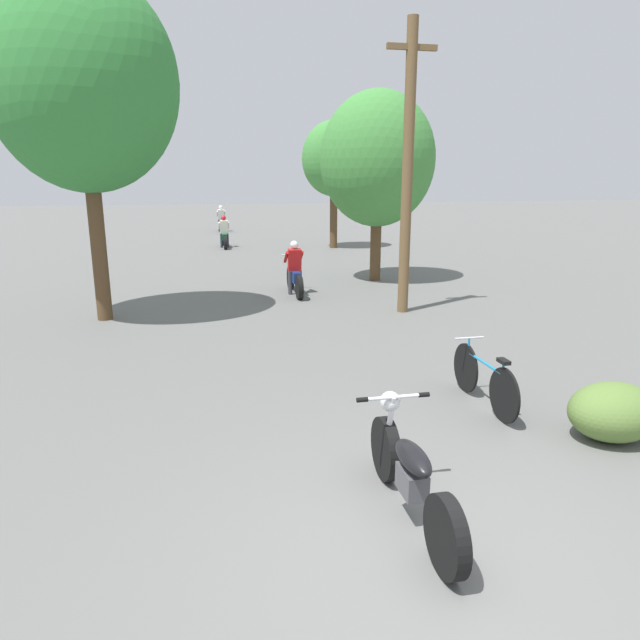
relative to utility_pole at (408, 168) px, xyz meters
name	(u,v)px	position (x,y,z in m)	size (l,w,h in m)	color
ground_plane	(432,558)	(-2.78, -8.40, -3.22)	(120.00, 120.00, 0.00)	#60605E
utility_pole	(408,168)	(0.00, 0.00, 0.00)	(1.10, 0.24, 6.27)	brown
roadside_tree_right_near	(378,160)	(0.59, 4.04, 0.28)	(3.33, 3.00, 5.43)	#513A23
roadside_tree_right_far	(334,159)	(1.15, 11.92, 0.49)	(2.70, 2.43, 5.30)	#513A23
roadside_tree_left	(83,83)	(-6.65, 0.65, 1.63)	(3.77, 3.39, 7.04)	#513A23
roadside_bush	(614,412)	(0.19, -6.78, -2.87)	(1.10, 0.88, 0.70)	#5B7A38
motorcycle_foreground	(410,474)	(-2.76, -7.79, -2.79)	(0.74, 2.17, 1.00)	black
motorcycle_rider_lead	(295,274)	(-2.12, 2.51, -2.69)	(0.50, 2.06, 1.41)	black
motorcycle_rider_mid	(224,236)	(-3.48, 13.03, -2.71)	(0.50, 2.04, 1.38)	black
motorcycle_rider_far	(221,222)	(-3.30, 20.27, -2.68)	(0.50, 2.06, 1.44)	black
bicycle_parked	(484,379)	(-0.83, -5.51, -2.84)	(0.44, 1.81, 0.84)	black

